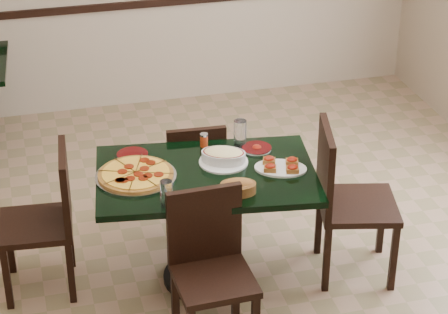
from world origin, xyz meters
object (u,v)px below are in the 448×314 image
object	(u,v)px
main_table	(206,199)
chair_left	(49,214)
bruschetta_platter	(281,166)
chair_right	(343,194)
lasagna_casserole	(223,156)
bread_basket	(238,187)
chair_far	(195,172)
pepperoni_pizza	(136,174)
chair_near	(210,260)

from	to	relation	value
main_table	chair_left	xyz separation A→B (m)	(-0.91, 0.17, -0.06)
main_table	bruschetta_platter	distance (m)	0.48
chair_right	lasagna_casserole	bearing A→B (deg)	85.78
bread_basket	chair_left	bearing A→B (deg)	166.18
chair_far	chair_left	size ratio (longest dim) A/B	0.88
main_table	lasagna_casserole	size ratio (longest dim) A/B	4.42
chair_left	main_table	bearing A→B (deg)	84.37
pepperoni_pizza	bread_basket	bearing A→B (deg)	-31.55
chair_far	pepperoni_pizza	world-z (taller)	chair_far
chair_far	chair_right	bearing A→B (deg)	141.61
chair_near	pepperoni_pizza	size ratio (longest dim) A/B	1.90
pepperoni_pizza	bread_basket	distance (m)	0.61
chair_far	lasagna_casserole	distance (m)	0.58
chair_far	chair_right	distance (m)	1.02
chair_far	lasagna_casserole	bearing A→B (deg)	102.47
chair_far	chair_left	world-z (taller)	chair_left
chair_far	main_table	bearing A→B (deg)	87.71
chair_near	chair_left	xyz separation A→B (m)	(-0.80, 0.68, 0.02)
chair_left	pepperoni_pizza	world-z (taller)	chair_left
pepperoni_pizza	bread_basket	xyz separation A→B (m)	(0.52, -0.32, 0.02)
bread_basket	bruschetta_platter	xyz separation A→B (m)	(0.31, 0.19, -0.02)
chair_right	bruschetta_platter	size ratio (longest dim) A/B	2.71
pepperoni_pizza	bruschetta_platter	xyz separation A→B (m)	(0.83, -0.13, 0.01)
chair_far	chair_near	size ratio (longest dim) A/B	0.91
chair_right	bread_basket	bearing A→B (deg)	114.68
chair_near	chair_right	world-z (taller)	chair_right
main_table	chair_near	distance (m)	0.52
main_table	chair_left	distance (m)	0.93
chair_right	lasagna_casserole	world-z (taller)	chair_right
chair_far	lasagna_casserole	xyz separation A→B (m)	(0.07, -0.46, 0.35)
chair_left	bruschetta_platter	world-z (taller)	chair_left
chair_far	chair_right	xyz separation A→B (m)	(0.76, -0.68, 0.11)
bread_basket	chair_right	bearing A→B (deg)	20.56
main_table	chair_left	size ratio (longest dim) A/B	1.50
bread_basket	chair_near	bearing A→B (deg)	-123.55
chair_far	bread_basket	xyz separation A→B (m)	(0.06, -0.82, 0.34)
chair_far	chair_left	xyz separation A→B (m)	(-0.96, -0.38, 0.07)
pepperoni_pizza	chair_near	bearing A→B (deg)	-62.02
chair_right	lasagna_casserole	size ratio (longest dim) A/B	3.19
chair_far	bruschetta_platter	bearing A→B (deg)	124.45
chair_near	bruschetta_platter	size ratio (longest dim) A/B	2.44
main_table	bread_basket	size ratio (longest dim) A/B	6.19
chair_left	bruschetta_platter	xyz separation A→B (m)	(1.34, -0.24, 0.26)
chair_near	chair_far	bearing A→B (deg)	79.45
chair_far	pepperoni_pizza	distance (m)	0.75
bruschetta_platter	chair_left	bearing A→B (deg)	-167.86
chair_right	pepperoni_pizza	xyz separation A→B (m)	(-1.22, 0.18, 0.21)
lasagna_casserole	bread_basket	bearing A→B (deg)	-68.14
lasagna_casserole	bruschetta_platter	distance (m)	0.34
chair_near	chair_left	world-z (taller)	chair_left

